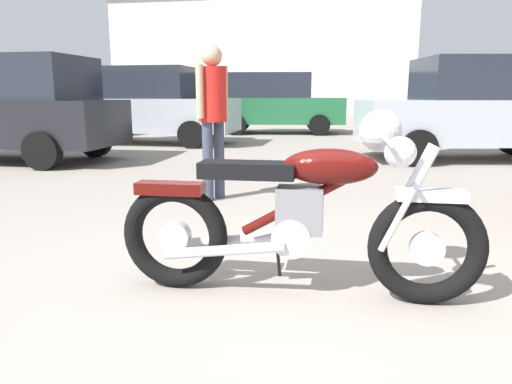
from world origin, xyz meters
TOP-DOWN VIEW (x-y plane):
  - ground_plane at (0.00, 0.00)m, footprint 80.00×80.00m
  - vintage_motorcycle at (-0.02, 0.22)m, footprint 2.08×0.74m
  - bystander at (-1.11, 2.68)m, footprint 0.30×0.41m
  - pale_sedan_back at (2.81, 6.53)m, footprint 4.08×2.20m
  - blue_hatchback_right at (-5.28, 5.26)m, footprint 3.97×1.96m
  - red_hatchback_near at (-7.81, 11.06)m, footprint 4.37×2.29m
  - dark_sedan_left at (-1.32, 12.13)m, footprint 4.01×2.05m
  - white_estate_far at (-3.96, 8.57)m, footprint 3.98×1.99m
  - industrial_building at (-4.15, 36.20)m, footprint 21.68×12.40m

SIDE VIEW (x-z plane):
  - ground_plane at x=0.00m, z-range 0.00..0.00m
  - vintage_motorcycle at x=-0.02m, z-range -0.04..1.03m
  - red_hatchback_near at x=-7.81m, z-range 0.00..1.67m
  - pale_sedan_back at x=2.81m, z-range 0.03..1.81m
  - blue_hatchback_right at x=-5.28m, z-range 0.03..1.81m
  - dark_sedan_left at x=-1.32m, z-range 0.03..1.81m
  - white_estate_far at x=-3.96m, z-range 0.03..1.81m
  - bystander at x=-1.11m, z-range 0.19..1.85m
  - industrial_building at x=-4.15m, z-range 0.01..8.07m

